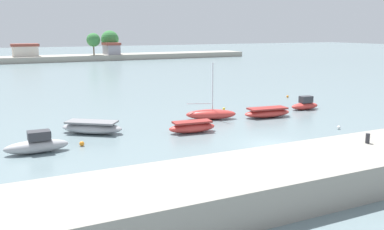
{
  "coord_description": "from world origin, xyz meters",
  "views": [
    {
      "loc": [
        -19.88,
        -26.02,
        8.78
      ],
      "look_at": [
        -2.44,
        8.74,
        1.02
      ],
      "focal_mm": 40.39,
      "sensor_mm": 36.0,
      "label": 1
    }
  ],
  "objects": [
    {
      "name": "mooring_buoy_3",
      "position": [
        -9.41,
        12.16,
        0.18
      ],
      "size": [
        0.36,
        0.36,
        0.36
      ],
      "primitive_type": "sphere",
      "color": "red",
      "rests_on": "ground"
    },
    {
      "name": "moored_boat_2",
      "position": [
        -3.6,
        6.41,
        0.48
      ],
      "size": [
        4.3,
        1.85,
        1.01
      ],
      "rotation": [
        0.0,
        0.0,
        -0.1
      ],
      "color": "#C63833",
      "rests_on": "ground"
    },
    {
      "name": "mooring_bollard",
      "position": [
        1.28,
        -7.9,
        2.19
      ],
      "size": [
        0.25,
        0.25,
        0.61
      ],
      "primitive_type": "cylinder",
      "color": "#2D2D33",
      "rests_on": "seawall_embankment"
    },
    {
      "name": "ground_plane",
      "position": [
        0.0,
        0.0,
        0.0
      ],
      "size": [
        400.0,
        400.0,
        0.0
      ],
      "primitive_type": "plane",
      "color": "slate"
    },
    {
      "name": "mooring_buoy_0",
      "position": [
        16.23,
        18.13,
        0.15
      ],
      "size": [
        0.3,
        0.3,
        0.3
      ],
      "primitive_type": "sphere",
      "color": "orange",
      "rests_on": "ground"
    },
    {
      "name": "moored_boat_0",
      "position": [
        -16.4,
        5.84,
        0.6
      ],
      "size": [
        4.5,
        1.46,
        1.61
      ],
      "rotation": [
        0.0,
        0.0,
        -0.01
      ],
      "color": "#9E9EA3",
      "rests_on": "ground"
    },
    {
      "name": "distant_shoreline",
      "position": [
        -2.68,
        98.17,
        1.8
      ],
      "size": [
        116.51,
        9.66,
        8.4
      ],
      "color": "#9E998C",
      "rests_on": "ground"
    },
    {
      "name": "mooring_buoy_4",
      "position": [
        -13.12,
        6.23,
        0.19
      ],
      "size": [
        0.38,
        0.38,
        0.38
      ],
      "primitive_type": "sphere",
      "color": "orange",
      "rests_on": "ground"
    },
    {
      "name": "mooring_buoy_2",
      "position": [
        8.68,
        1.66,
        0.16
      ],
      "size": [
        0.32,
        0.32,
        0.32
      ],
      "primitive_type": "sphere",
      "color": "white",
      "rests_on": "ground"
    },
    {
      "name": "seawall_embankment",
      "position": [
        0.0,
        -8.56,
        0.94
      ],
      "size": [
        67.48,
        6.0,
        1.88
      ],
      "primitive_type": "cube",
      "color": "gray",
      "rests_on": "ground"
    },
    {
      "name": "mooring_buoy_1",
      "position": [
        4.25,
        14.22,
        0.15
      ],
      "size": [
        0.29,
        0.29,
        0.29
      ],
      "primitive_type": "sphere",
      "color": "yellow",
      "rests_on": "ground"
    },
    {
      "name": "moored_boat_3",
      "position": [
        0.59,
        10.58,
        0.51
      ],
      "size": [
        5.21,
        3.22,
        5.59
      ],
      "rotation": [
        0.0,
        0.0,
        -0.36
      ],
      "color": "#C63833",
      "rests_on": "ground"
    },
    {
      "name": "moored_boat_4",
      "position": [
        6.19,
        8.9,
        0.47
      ],
      "size": [
        5.18,
        2.33,
        0.99
      ],
      "rotation": [
        0.0,
        0.0,
        -0.11
      ],
      "color": "#C63833",
      "rests_on": "ground"
    },
    {
      "name": "moored_boat_5",
      "position": [
        12.52,
        10.55,
        0.53
      ],
      "size": [
        3.48,
        1.46,
        1.49
      ],
      "rotation": [
        0.0,
        0.0,
        -0.04
      ],
      "color": "#C63833",
      "rests_on": "ground"
    },
    {
      "name": "moored_boat_1",
      "position": [
        -11.42,
        9.95,
        0.52
      ],
      "size": [
        5.48,
        4.79,
        1.08
      ],
      "rotation": [
        0.0,
        0.0,
        -0.64
      ],
      "color": "#9E9EA3",
      "rests_on": "ground"
    }
  ]
}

